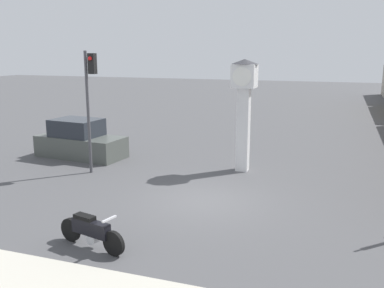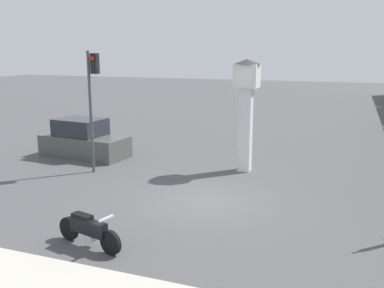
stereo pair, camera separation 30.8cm
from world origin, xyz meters
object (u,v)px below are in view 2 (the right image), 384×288
(parked_car, at_px, (84,141))
(motorcycle, at_px, (89,230))
(traffic_light, at_px, (93,91))
(clock_tower, at_px, (246,98))

(parked_car, bearing_deg, motorcycle, -49.14)
(motorcycle, distance_m, traffic_light, 7.63)
(motorcycle, height_order, traffic_light, traffic_light)
(clock_tower, bearing_deg, parked_car, -178.45)
(traffic_light, height_order, parked_car, traffic_light)
(motorcycle, xyz_separation_m, clock_tower, (2.02, 8.42, 2.60))
(clock_tower, bearing_deg, motorcycle, -103.52)
(traffic_light, bearing_deg, parked_car, 133.67)
(clock_tower, xyz_separation_m, traffic_light, (-5.70, -2.40, 0.31))
(clock_tower, height_order, traffic_light, traffic_light)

